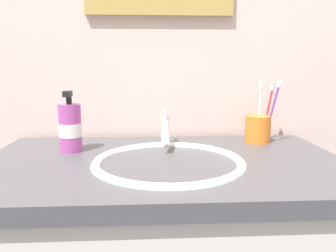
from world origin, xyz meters
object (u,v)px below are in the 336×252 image
object	(u,v)px
toothbrush_red	(268,108)
soap_dispenser	(70,128)
faucet	(165,130)
toothbrush_purple	(273,107)
toothbrush_white	(260,106)
toothbrush_cup	(258,129)

from	to	relation	value
toothbrush_red	soap_dispenser	size ratio (longest dim) A/B	1.05
faucet	soap_dispenser	xyz separation A→B (m)	(-0.27, -0.04, 0.02)
toothbrush_purple	soap_dispenser	bearing A→B (deg)	-173.55
toothbrush_purple	toothbrush_white	bearing A→B (deg)	114.79
toothbrush_cup	toothbrush_red	world-z (taller)	toothbrush_red
toothbrush_red	toothbrush_purple	world-z (taller)	toothbrush_purple
toothbrush_cup	toothbrush_red	bearing A→B (deg)	33.62
faucet	toothbrush_cup	xyz separation A→B (m)	(0.30, 0.04, -0.01)
toothbrush_red	toothbrush_purple	distance (m)	0.05
toothbrush_red	toothbrush_white	bearing A→B (deg)	164.11
faucet	toothbrush_white	world-z (taller)	toothbrush_white
toothbrush_white	toothbrush_red	distance (m)	0.03
toothbrush_purple	toothbrush_red	bearing A→B (deg)	86.87
faucet	toothbrush_white	bearing A→B (deg)	13.99
toothbrush_cup	toothbrush_purple	distance (m)	0.09
faucet	toothbrush_cup	distance (m)	0.30
toothbrush_white	toothbrush_purple	size ratio (longest dim) A/B	0.96
toothbrush_white	toothbrush_cup	bearing A→B (deg)	-112.83
toothbrush_purple	soap_dispenser	size ratio (longest dim) A/B	1.13
soap_dispenser	toothbrush_purple	bearing A→B (deg)	6.45
faucet	toothbrush_cup	world-z (taller)	faucet
faucet	toothbrush_purple	xyz separation A→B (m)	(0.34, 0.03, 0.07)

